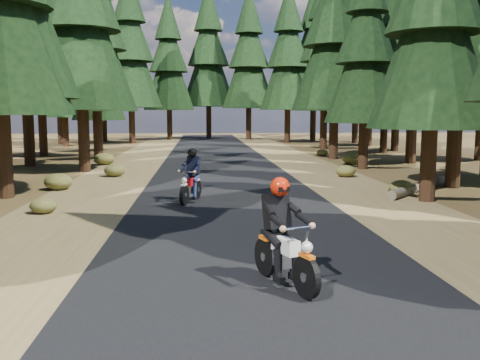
{
  "coord_description": "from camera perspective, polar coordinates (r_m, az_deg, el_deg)",
  "views": [
    {
      "loc": [
        -0.97,
        -11.45,
        2.74
      ],
      "look_at": [
        0.0,
        1.5,
        1.1
      ],
      "focal_mm": 40.0,
      "sensor_mm": 36.0,
      "label": 1
    }
  ],
  "objects": [
    {
      "name": "ground",
      "position": [
        11.81,
        0.55,
        -6.22
      ],
      "size": [
        120.0,
        120.0,
        0.0
      ],
      "primitive_type": "plane",
      "color": "#402E16",
      "rests_on": "ground"
    },
    {
      "name": "road",
      "position": [
        16.7,
        -0.9,
        -2.22
      ],
      "size": [
        6.0,
        100.0,
        0.01
      ],
      "primitive_type": "cube",
      "color": "black",
      "rests_on": "ground"
    },
    {
      "name": "shoulder_l",
      "position": [
        17.06,
        -16.53,
        -2.33
      ],
      "size": [
        3.2,
        100.0,
        0.01
      ],
      "primitive_type": "cube",
      "color": "brown",
      "rests_on": "ground"
    },
    {
      "name": "shoulder_r",
      "position": [
        17.58,
        14.25,
        -1.98
      ],
      "size": [
        3.2,
        100.0,
        0.01
      ],
      "primitive_type": "cube",
      "color": "brown",
      "rests_on": "ground"
    },
    {
      "name": "pine_forest",
      "position": [
        32.91,
        -2.69,
        16.2
      ],
      "size": [
        34.59,
        55.08,
        16.32
      ],
      "color": "black",
      "rests_on": "ground"
    },
    {
      "name": "log_near",
      "position": [
        19.78,
        18.55,
        -0.67
      ],
      "size": [
        3.62,
        4.04,
        0.32
      ],
      "primitive_type": "cylinder",
      "rotation": [
        0.0,
        1.57,
        0.85
      ],
      "color": "#4C4233",
      "rests_on": "ground"
    },
    {
      "name": "understory_shrubs",
      "position": [
        19.91,
        2.46,
        0.1
      ],
      "size": [
        14.19,
        32.98,
        0.65
      ],
      "color": "#474C1E",
      "rests_on": "ground"
    },
    {
      "name": "rider_lead",
      "position": [
        8.5,
        4.81,
        -7.56
      ],
      "size": [
        1.25,
        2.01,
        1.72
      ],
      "rotation": [
        0.0,
        0.0,
        3.52
      ],
      "color": "silver",
      "rests_on": "road"
    },
    {
      "name": "rider_follow",
      "position": [
        16.39,
        -5.28,
        -0.49
      ],
      "size": [
        1.1,
        1.94,
        1.65
      ],
      "rotation": [
        0.0,
        0.0,
        2.83
      ],
      "color": "#9E0A0F",
      "rests_on": "road"
    }
  ]
}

